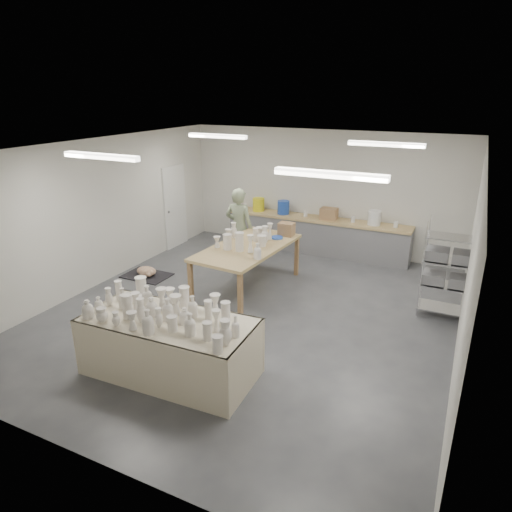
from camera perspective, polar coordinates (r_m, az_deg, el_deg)
The scene contains 9 objects.
room at distance 7.94m, azimuth -1.06°, elevation 6.70°, with size 8.00×8.02×3.00m.
back_counter at distance 11.54m, azimuth 7.48°, elevation 2.77°, with size 4.60×0.60×1.24m.
wire_shelf at distance 8.74m, azimuth 22.94°, elevation -1.49°, with size 0.88×0.48×1.80m.
drying_table at distance 6.76m, azimuth -10.79°, elevation -10.76°, with size 2.50×1.25×1.24m.
work_table at distance 9.23m, azimuth -0.62°, elevation 1.41°, with size 1.43×2.58×1.31m.
rug at distance 10.41m, azimuth -13.48°, elevation -2.38°, with size 1.00×0.70×0.02m, color black.
cat at distance 10.34m, azimuth -13.49°, elevation -1.86°, with size 0.54×0.45×0.20m.
potter at distance 10.44m, azimuth -2.12°, elevation 3.55°, with size 0.67×0.44×1.84m, color #92A27D.
red_stool at distance 10.86m, azimuth -1.42°, elevation 0.78°, with size 0.38×0.38×0.33m.
Camera 1 is at (3.37, -6.81, 3.91)m, focal length 32.00 mm.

